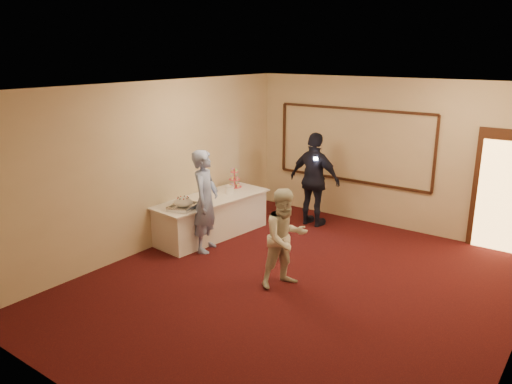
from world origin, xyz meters
TOP-DOWN VIEW (x-y plane):
  - floor at (0.00, 0.00)m, footprint 7.00×7.00m
  - room_walls at (0.00, 0.00)m, footprint 6.04×7.04m
  - wall_molding at (-0.80, 3.47)m, footprint 3.45×0.04m
  - doorway at (2.15, 3.45)m, footprint 1.05×0.07m
  - buffet_table at (-2.53, 0.93)m, footprint 1.20×2.53m
  - pavlova_tray at (-2.44, 0.11)m, footprint 0.52×0.60m
  - cupcake_stand at (-2.63, 1.81)m, footprint 0.30×0.30m
  - plate_stack_a at (-2.51, 0.93)m, footprint 0.19×0.19m
  - plate_stack_b at (-2.40, 1.37)m, footprint 0.18×0.18m
  - tart at (-2.37, 0.59)m, footprint 0.25×0.25m
  - man at (-2.11, 0.33)m, footprint 0.66×0.79m
  - woman at (-0.19, -0.02)m, footprint 0.85×0.93m
  - guest at (-1.21, 2.66)m, footprint 1.15×0.51m
  - camera_flash at (-1.10, 2.46)m, footprint 0.07×0.05m

SIDE VIEW (x-z plane):
  - floor at x=0.00m, z-range 0.00..0.00m
  - buffet_table at x=-2.53m, z-range 0.00..0.77m
  - woman at x=-0.19m, z-range 0.00..1.54m
  - tart at x=-2.37m, z-range 0.77..0.82m
  - plate_stack_b at x=-2.40m, z-range 0.77..0.92m
  - plate_stack_a at x=-2.51m, z-range 0.77..0.93m
  - pavlova_tray at x=-2.44m, z-range 0.76..0.96m
  - man at x=-2.11m, z-range 0.00..1.84m
  - cupcake_stand at x=-2.63m, z-range 0.71..1.14m
  - guest at x=-1.21m, z-range 0.00..1.93m
  - doorway at x=2.15m, z-range -0.02..2.18m
  - camera_flash at x=-1.10m, z-range 1.43..1.48m
  - wall_molding at x=-0.80m, z-range 0.83..2.38m
  - room_walls at x=0.00m, z-range 0.52..3.54m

